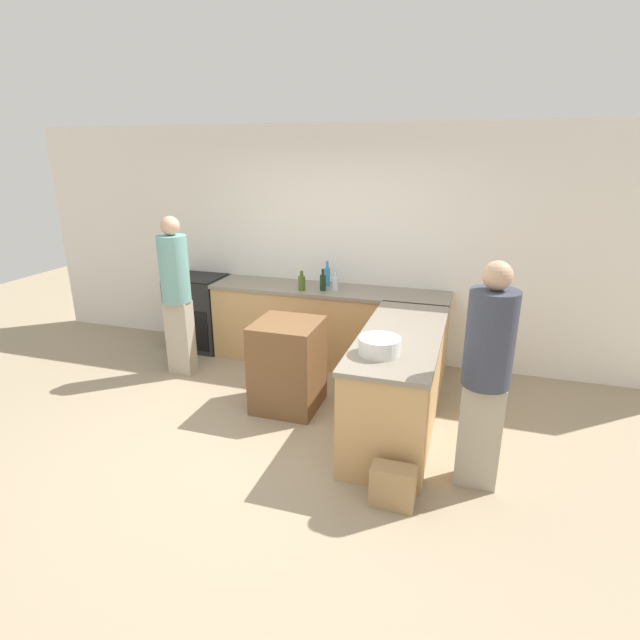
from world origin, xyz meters
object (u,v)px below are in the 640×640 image
Objects in this scene: person_at_peninsula at (487,370)px; island_table at (288,365)px; paper_bag at (393,486)px; mixing_bowl at (379,346)px; wine_bottle_dark at (323,282)px; range_oven at (199,312)px; dish_soap_bottle at (327,276)px; vinegar_bottle_clear at (335,283)px; person_by_range at (176,291)px; olive_oil_bottle at (302,283)px.

island_table is at bearing 158.38° from person_at_peninsula.
mixing_bowl is at bearing 112.85° from paper_bag.
range_oven is at bearing 176.46° from wine_bottle_dark.
wine_bottle_dark reaches higher than paper_bag.
dish_soap_bottle is 0.24m from vinegar_bottle_clear.
person_at_peninsula is at bearing -18.58° from person_by_range.
person_by_range is at bearing -155.00° from vinegar_bottle_clear.
range_oven is 4.13× the size of olive_oil_bottle.
wine_bottle_dark is at bearing 25.32° from person_by_range.
person_by_range is (-1.45, -0.69, -0.04)m from wine_bottle_dark.
person_at_peninsula is (1.63, -1.82, -0.06)m from vinegar_bottle_clear.
wine_bottle_dark is at bearing 88.63° from island_table.
range_oven is 1.05× the size of island_table.
paper_bag is (1.23, -2.44, -0.87)m from dish_soap_bottle.
person_at_peninsula is at bearing -48.17° from vinegar_bottle_clear.
olive_oil_bottle is (1.45, -0.16, 0.54)m from range_oven.
person_by_range is at bearing -152.76° from olive_oil_bottle.
dish_soap_bottle is 0.17× the size of person_at_peninsula.
wine_bottle_dark is 0.14× the size of person_by_range.
mixing_bowl is at bearing -63.72° from vinegar_bottle_clear.
vinegar_bottle_clear is 0.65× the size of paper_bag.
island_table is 3.92× the size of olive_oil_bottle.
island_table reaches higher than paper_bag.
island_table is 0.51× the size of person_at_peninsula.
range_oven is 1.76m from dish_soap_bottle.
range_oven is 2.93× the size of paper_bag.
island_table is at bearing -98.02° from vinegar_bottle_clear.
person_by_range is (0.22, -0.79, 0.51)m from range_oven.
mixing_bowl is 1.46× the size of olive_oil_bottle.
island_table is at bearing -35.15° from range_oven.
mixing_bowl is 1.90m from wine_bottle_dark.
paper_bag is at bearing -67.15° from mixing_bowl.
wine_bottle_dark is 2.49m from person_at_peninsula.
mixing_bowl is 2.12m from dish_soap_bottle.
person_at_peninsula is at bearing -45.13° from wine_bottle_dark.
paper_bag is at bearing -61.37° from wine_bottle_dark.
person_by_range is (-1.43, 0.37, 0.53)m from island_table.
wine_bottle_dark reaches higher than vinegar_bottle_clear.
olive_oil_bottle is 1.37m from person_by_range.
vinegar_bottle_clear is 2.64m from paper_bag.
island_table is (1.65, -1.16, -0.02)m from range_oven.
wine_bottle_dark is (0.23, 0.06, 0.01)m from olive_oil_bottle.
person_at_peninsula is 1.05m from paper_bag.
dish_soap_bottle is (0.01, 1.29, 0.59)m from island_table.
paper_bag is (1.44, -2.15, -0.84)m from olive_oil_bottle.
range_oven is 3.94m from person_at_peninsula.
wine_bottle_dark is (0.03, 1.06, 0.57)m from island_table.
mixing_bowl is (0.99, -0.58, 0.54)m from island_table.
range_oven is 0.52× the size of person_by_range.
vinegar_bottle_clear is at bearing 116.28° from mixing_bowl.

